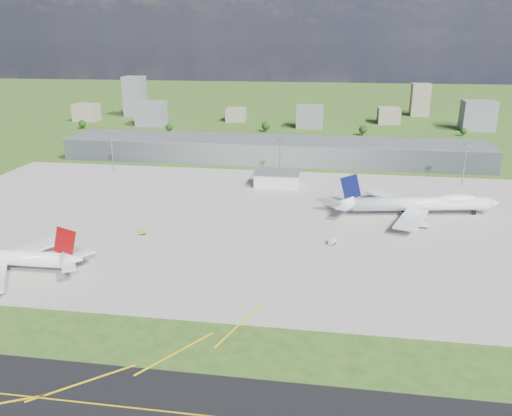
# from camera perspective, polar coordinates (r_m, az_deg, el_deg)

# --- Properties ---
(ground) EXTENTS (1400.00, 1400.00, 0.00)m
(ground) POSITION_cam_1_polar(r_m,az_deg,el_deg) (350.15, 1.65, 4.90)
(ground) COLOR #2F5019
(ground) RESTS_ON ground
(apron) EXTENTS (360.00, 190.00, 0.08)m
(apron) POSITION_cam_1_polar(r_m,az_deg,el_deg) (244.44, 0.88, -1.33)
(apron) COLOR #9C998E
(apron) RESTS_ON ground
(terminal) EXTENTS (300.00, 42.00, 15.00)m
(terminal) POSITION_cam_1_polar(r_m,az_deg,el_deg) (362.97, 1.95, 6.61)
(terminal) COLOR slate
(terminal) RESTS_ON ground
(ops_building) EXTENTS (26.00, 16.00, 8.00)m
(ops_building) POSITION_cam_1_polar(r_m,az_deg,el_deg) (299.99, 2.41, 3.29)
(ops_building) COLOR silver
(ops_building) RESTS_ON ground
(mast_west) EXTENTS (3.50, 2.00, 25.90)m
(mast_west) POSITION_cam_1_polar(r_m,az_deg,el_deg) (339.91, -16.17, 6.79)
(mast_west) COLOR gray
(mast_west) RESTS_ON ground
(mast_center) EXTENTS (3.50, 2.00, 25.90)m
(mast_center) POSITION_cam_1_polar(r_m,az_deg,el_deg) (311.18, 2.74, 6.46)
(mast_center) COLOR gray
(mast_center) RESTS_ON ground
(mast_east) EXTENTS (3.50, 2.00, 25.90)m
(mast_east) POSITION_cam_1_polar(r_m,az_deg,el_deg) (319.88, 22.83, 5.34)
(mast_east) COLOR gray
(mast_east) RESTS_ON ground
(airliner_red_twin) EXTENTS (69.40, 54.19, 19.07)m
(airliner_red_twin) POSITION_cam_1_polar(r_m,az_deg,el_deg) (214.33, -27.20, -5.07)
(airliner_red_twin) COLOR white
(airliner_red_twin) RESTS_ON ground
(airliner_blue_quad) EXTENTS (82.26, 63.84, 21.55)m
(airliner_blue_quad) POSITION_cam_1_polar(r_m,az_deg,el_deg) (261.96, 18.30, 0.46)
(airliner_blue_quad) COLOR white
(airliner_blue_quad) RESTS_ON ground
(fire_truck) EXTENTS (8.73, 4.07, 3.73)m
(fire_truck) POSITION_cam_1_polar(r_m,az_deg,el_deg) (224.01, -27.03, -4.95)
(fire_truck) COLOR maroon
(fire_truck) RESTS_ON ground
(tug_yellow) EXTENTS (3.46, 3.58, 1.62)m
(tug_yellow) POSITION_cam_1_polar(r_m,az_deg,el_deg) (231.55, -12.87, -2.79)
(tug_yellow) COLOR gold
(tug_yellow) RESTS_ON ground
(van_white_near) EXTENTS (3.76, 5.11, 2.41)m
(van_white_near) POSITION_cam_1_polar(r_m,az_deg,el_deg) (218.12, 8.72, -3.79)
(van_white_near) COLOR silver
(van_white_near) RESTS_ON ground
(van_white_far) EXTENTS (4.94, 2.54, 2.51)m
(van_white_far) POSITION_cam_1_polar(r_m,az_deg,el_deg) (246.23, 18.53, -1.90)
(van_white_far) COLOR silver
(van_white_far) RESTS_ON ground
(bldg_far_w) EXTENTS (24.00, 20.00, 18.00)m
(bldg_far_w) POSITION_cam_1_polar(r_m,az_deg,el_deg) (575.18, -18.82, 10.33)
(bldg_far_w) COLOR gray
(bldg_far_w) RESTS_ON ground
(bldg_w) EXTENTS (28.00, 22.00, 24.00)m
(bldg_w) POSITION_cam_1_polar(r_m,az_deg,el_deg) (524.67, -11.90, 10.52)
(bldg_w) COLOR slate
(bldg_w) RESTS_ON ground
(bldg_cw) EXTENTS (20.00, 18.00, 14.00)m
(bldg_cw) POSITION_cam_1_polar(r_m,az_deg,el_deg) (542.42, -2.29, 10.63)
(bldg_cw) COLOR gray
(bldg_cw) RESTS_ON ground
(bldg_c) EXTENTS (26.00, 20.00, 22.00)m
(bldg_c) POSITION_cam_1_polar(r_m,az_deg,el_deg) (503.25, 6.19, 10.35)
(bldg_c) COLOR slate
(bldg_c) RESTS_ON ground
(bldg_ce) EXTENTS (22.00, 24.00, 16.00)m
(bldg_ce) POSITION_cam_1_polar(r_m,az_deg,el_deg) (546.17, 14.92, 10.19)
(bldg_ce) COLOR gray
(bldg_ce) RESTS_ON ground
(bldg_e) EXTENTS (30.00, 22.00, 28.00)m
(bldg_e) POSITION_cam_1_polar(r_m,az_deg,el_deg) (531.09, 24.02, 9.63)
(bldg_e) COLOR slate
(bldg_e) RESTS_ON ground
(bldg_tall_w) EXTENTS (22.00, 20.00, 44.00)m
(bldg_tall_w) POSITION_cam_1_polar(r_m,az_deg,el_deg) (593.32, -13.68, 12.29)
(bldg_tall_w) COLOR slate
(bldg_tall_w) RESTS_ON ground
(bldg_tall_e) EXTENTS (20.00, 18.00, 36.00)m
(bldg_tall_e) POSITION_cam_1_polar(r_m,az_deg,el_deg) (609.40, 18.24, 11.68)
(bldg_tall_e) COLOR gray
(bldg_tall_e) RESTS_ON ground
(tree_far_w) EXTENTS (7.20, 7.20, 8.80)m
(tree_far_w) POSITION_cam_1_polar(r_m,az_deg,el_deg) (522.65, -19.25, 9.10)
(tree_far_w) COLOR #382314
(tree_far_w) RESTS_ON ground
(tree_w) EXTENTS (6.75, 6.75, 8.25)m
(tree_w) POSITION_cam_1_polar(r_m,az_deg,el_deg) (483.28, -9.87, 9.10)
(tree_w) COLOR #382314
(tree_w) RESTS_ON ground
(tree_c) EXTENTS (8.10, 8.10, 9.90)m
(tree_c) POSITION_cam_1_polar(r_m,az_deg,el_deg) (477.80, 1.14, 9.38)
(tree_c) COLOR #382314
(tree_c) RESTS_ON ground
(tree_e) EXTENTS (7.65, 7.65, 9.35)m
(tree_e) POSITION_cam_1_polar(r_m,az_deg,el_deg) (470.10, 12.14, 8.77)
(tree_e) COLOR #382314
(tree_e) RESTS_ON ground
(tree_far_e) EXTENTS (6.30, 6.30, 7.70)m
(tree_far_e) POSITION_cam_1_polar(r_m,az_deg,el_deg) (493.95, 22.63, 8.11)
(tree_far_e) COLOR #382314
(tree_far_e) RESTS_ON ground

